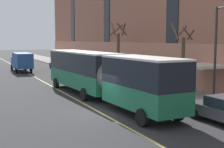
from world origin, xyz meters
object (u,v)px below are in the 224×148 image
object	(u,v)px
parked_car_navy_6	(59,64)
street_lamp	(218,47)
street_tree_far_uptown	(118,50)
city_bus	(101,73)
box_truck	(22,61)
parked_car_darkgray_0	(224,110)
street_tree_mid_block	(183,59)
parked_car_red_3	(101,76)
parked_car_champagne_4	(138,86)
parked_car_darkgray_5	(75,69)

from	to	relation	value
parked_car_navy_6	street_lamp	size ratio (longest dim) A/B	0.69
street_lamp	street_tree_far_uptown	bearing A→B (deg)	85.18
street_tree_far_uptown	city_bus	bearing A→B (deg)	-122.29
street_lamp	box_truck	bearing A→B (deg)	103.75
street_tree_far_uptown	street_lamp	bearing A→B (deg)	-94.82
parked_car_darkgray_0	street_tree_mid_block	xyz separation A→B (m)	(3.37, 8.17, 2.38)
parked_car_darkgray_0	parked_car_red_3	xyz separation A→B (m)	(0.18, 18.45, 0.00)
parked_car_red_3	street_tree_far_uptown	distance (m)	4.76
city_bus	parked_car_red_3	xyz separation A→B (m)	(3.91, 9.16, -1.37)
box_truck	street_tree_mid_block	distance (m)	27.68
parked_car_champagne_4	parked_car_darkgray_0	bearing A→B (deg)	-90.53
parked_car_darkgray_0	box_truck	xyz separation A→B (m)	(-5.85, 34.22, 0.85)
parked_car_darkgray_5	street_tree_mid_block	world-z (taller)	street_tree_mid_block
parked_car_darkgray_5	street_lamp	xyz separation A→B (m)	(1.80, -24.67, 3.54)
parked_car_navy_6	street_tree_far_uptown	size ratio (longest dim) A/B	0.70
city_bus	parked_car_navy_6	xyz separation A→B (m)	(3.94, 26.63, -1.37)
parked_car_darkgray_0	street_tree_far_uptown	world-z (taller)	street_tree_far_uptown
box_truck	street_lamp	size ratio (longest dim) A/B	1.10
city_bus	parked_car_champagne_4	distance (m)	4.12
parked_car_red_3	parked_car_darkgray_5	distance (m)	8.81
parked_car_darkgray_0	street_lamp	size ratio (longest dim) A/B	0.66
parked_car_darkgray_0	street_tree_far_uptown	xyz separation A→B (m)	(3.40, 20.59, 2.77)
parked_car_darkgray_0	parked_car_navy_6	size ratio (longest dim) A/B	0.97
city_bus	street_tree_mid_block	bearing A→B (deg)	-9.02
parked_car_darkgray_0	parked_car_navy_6	xyz separation A→B (m)	(0.21, 35.92, 0.00)
city_bus	box_truck	size ratio (longest dim) A/B	2.51
parked_car_darkgray_5	city_bus	bearing A→B (deg)	-101.99
parked_car_darkgray_5	street_lamp	world-z (taller)	street_lamp
parked_car_red_3	street_tree_mid_block	bearing A→B (deg)	-72.76
parked_car_champagne_4	box_truck	world-z (taller)	box_truck
city_bus	parked_car_darkgray_5	size ratio (longest dim) A/B	4.12
parked_car_darkgray_0	parked_car_darkgray_5	world-z (taller)	same
parked_car_darkgray_5	street_lamp	bearing A→B (deg)	-85.82
city_bus	street_lamp	xyz separation A→B (m)	(5.62, -6.71, 2.17)
parked_car_red_3	box_truck	world-z (taller)	box_truck
box_truck	parked_car_champagne_4	bearing A→B (deg)	-76.21
parked_car_darkgray_5	box_truck	bearing A→B (deg)	130.46
parked_car_navy_6	street_tree_mid_block	xyz separation A→B (m)	(3.16, -27.76, 2.37)
parked_car_red_3	street_tree_far_uptown	xyz separation A→B (m)	(3.23, 2.14, 2.77)
parked_car_red_3	street_tree_mid_block	xyz separation A→B (m)	(3.19, -10.28, 2.37)
parked_car_red_3	box_truck	bearing A→B (deg)	110.93
parked_car_navy_6	parked_car_darkgray_0	bearing A→B (deg)	-90.33
parked_car_darkgray_0	parked_car_red_3	distance (m)	18.45
parked_car_red_3	box_truck	size ratio (longest dim) A/B	0.64
street_tree_far_uptown	parked_car_darkgray_5	bearing A→B (deg)	116.47
city_bus	street_lamp	size ratio (longest dim) A/B	2.76
city_bus	parked_car_red_3	world-z (taller)	city_bus
parked_car_darkgray_0	parked_car_darkgray_5	bearing A→B (deg)	89.82
parked_car_darkgray_5	parked_car_navy_6	xyz separation A→B (m)	(0.12, 8.67, 0.00)
city_bus	street_tree_mid_block	xyz separation A→B (m)	(7.10, -1.13, 1.00)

